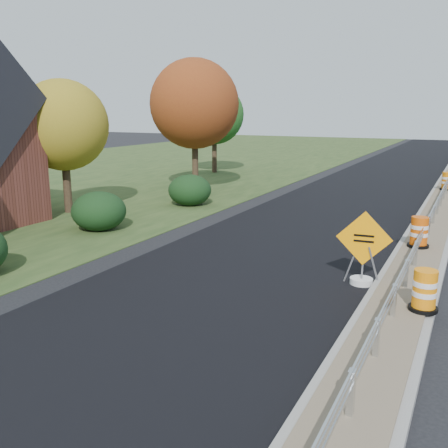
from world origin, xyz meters
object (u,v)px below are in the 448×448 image
at_px(barrel_median_near, 424,291).
at_px(barrel_median_mid, 419,233).
at_px(barrel_median_far, 447,181).
at_px(caution_sign, 362,266).

bearing_deg(barrel_median_near, barrel_median_mid, 97.12).
relative_size(barrel_median_near, barrel_median_far, 0.95).
height_order(caution_sign, barrel_median_far, caution_sign).
distance_m(barrel_median_mid, barrel_median_far, 13.19).
xyz_separation_m(barrel_median_mid, barrel_median_far, (0.07, 13.19, -0.00)).
bearing_deg(barrel_median_near, barrel_median_far, 91.89).
bearing_deg(caution_sign, barrel_median_mid, 69.14).
distance_m(caution_sign, barrel_median_mid, 3.91).
height_order(barrel_median_near, barrel_median_far, barrel_median_far).
xyz_separation_m(barrel_median_near, barrel_median_far, (-0.62, 18.70, 0.02)).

